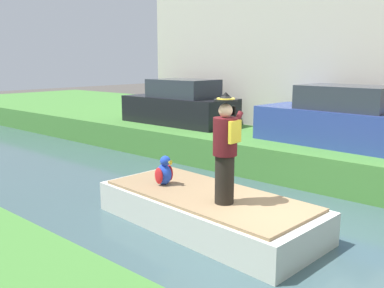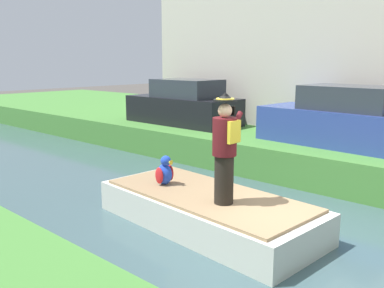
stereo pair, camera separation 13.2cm
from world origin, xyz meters
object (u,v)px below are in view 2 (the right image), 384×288
Objects in this scene: boat at (207,210)px; parked_car_dark at (184,105)px; parked_car_blue at (342,120)px; parrot_plush at (165,172)px; person_pirate at (225,149)px.

parked_car_dark is (4.82, 5.08, 1.17)m from boat.
parked_car_blue is at bearing -90.00° from parked_car_dark.
parked_car_dark reaches higher than parrot_plush.
person_pirate is 1.66m from parrot_plush.
parrot_plush is at bearing 101.97° from person_pirate.
parrot_plush reaches higher than boat.
person_pirate is 7.54m from parked_car_dark.
parked_car_dark reaches higher than boat.
person_pirate reaches higher than parked_car_dark.
parrot_plush is 0.14× the size of parked_car_blue.
person_pirate reaches higher than parked_car_blue.
boat is at bearing 84.94° from person_pirate.
parrot_plush is 5.15m from parked_car_blue.
parked_car_blue is at bearing -15.68° from parrot_plush.
boat is 1.06× the size of parked_car_blue.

